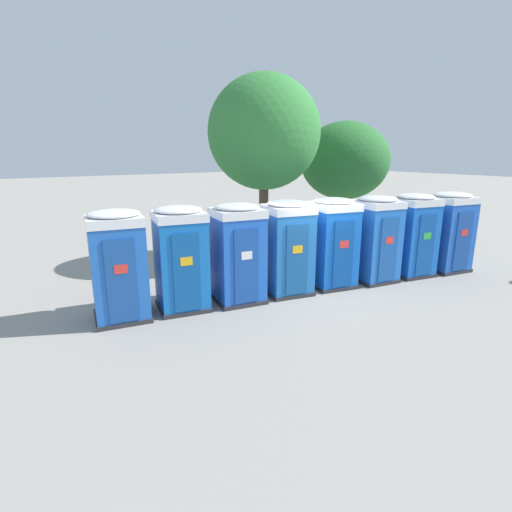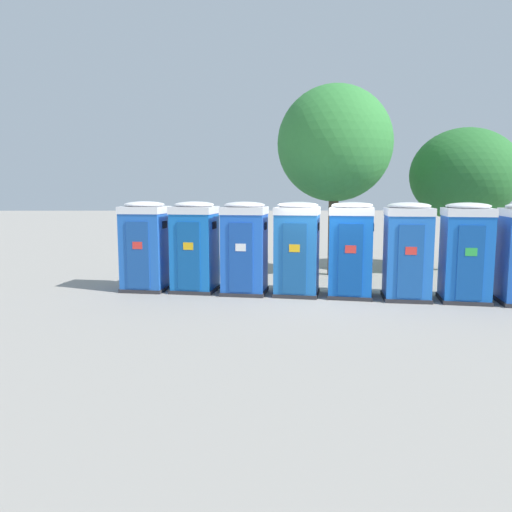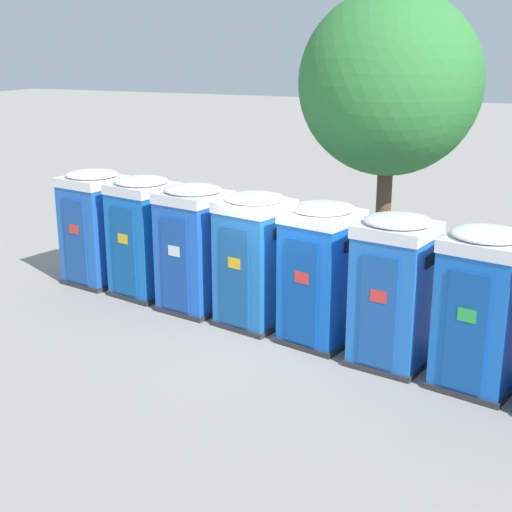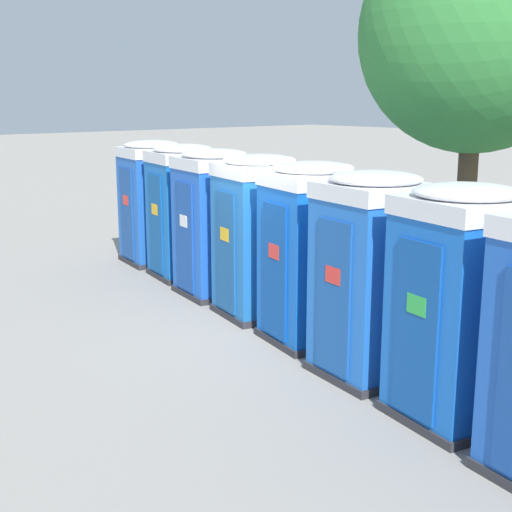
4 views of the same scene
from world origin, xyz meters
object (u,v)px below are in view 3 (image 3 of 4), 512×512
object	(u,v)px
portapotty_2	(194,248)
street_tree_1	(390,84)
portapotty_1	(144,236)
portapotty_3	(254,259)
portapotty_4	(321,273)
portapotty_6	(481,308)
portapotty_5	(394,290)
portapotty_0	(95,227)

from	to	relation	value
portapotty_2	street_tree_1	xyz separation A→B (m)	(2.96, 3.06, 3.08)
portapotty_1	portapotty_3	size ratio (longest dim) A/B	1.00
portapotty_4	street_tree_1	distance (m)	4.69
portapotty_6	street_tree_1	world-z (taller)	street_tree_1
portapotty_5	portapotty_6	world-z (taller)	same
portapotty_6	portapotty_5	bearing A→B (deg)	169.69
portapotty_3	portapotty_5	world-z (taller)	same
portapotty_3	portapotty_5	distance (m)	2.89
portapotty_2	portapotty_6	world-z (taller)	same
portapotty_1	street_tree_1	size ratio (longest dim) A/B	0.40
portapotty_0	portapotty_6	xyz separation A→B (m)	(8.51, -1.61, 0.00)
portapotty_4	portapotty_3	bearing A→B (deg)	169.85
portapotty_0	portapotty_6	world-z (taller)	same
portapotty_5	street_tree_1	distance (m)	5.12
portapotty_1	portapotty_2	xyz separation A→B (m)	(1.41, -0.32, -0.00)
portapotty_0	street_tree_1	bearing A→B (deg)	23.56
portapotty_6	portapotty_1	bearing A→B (deg)	168.78
portapotty_4	portapotty_5	xyz separation A→B (m)	(1.40, -0.35, -0.00)
portapotty_2	portapotty_3	xyz separation A→B (m)	(1.43, -0.22, 0.00)
portapotty_3	portapotty_4	xyz separation A→B (m)	(1.42, -0.25, 0.00)
portapotty_1	street_tree_1	distance (m)	6.00
portapotty_1	street_tree_1	world-z (taller)	street_tree_1
portapotty_2	street_tree_1	bearing A→B (deg)	45.98
portapotty_0	portapotty_3	size ratio (longest dim) A/B	1.00
portapotty_6	street_tree_1	distance (m)	5.83
portapotty_4	street_tree_1	xyz separation A→B (m)	(0.11, 3.53, 3.08)
portapotty_1	portapotty_5	world-z (taller)	same
portapotty_3	portapotty_0	bearing A→B (deg)	170.02
portapotty_0	portapotty_6	bearing A→B (deg)	-10.73
portapotty_3	street_tree_1	xyz separation A→B (m)	(1.53, 3.28, 3.08)
portapotty_4	portapotty_0	bearing A→B (deg)	169.98
portapotty_0	portapotty_1	xyz separation A→B (m)	(1.43, -0.21, 0.00)
portapotty_0	portapotty_3	bearing A→B (deg)	-9.98
portapotty_3	portapotty_5	bearing A→B (deg)	-12.07
portapotty_2	street_tree_1	distance (m)	5.25
portapotty_0	street_tree_1	distance (m)	7.03
portapotty_1	portapotty_4	world-z (taller)	same
portapotty_5	street_tree_1	bearing A→B (deg)	108.48
portapotty_2	portapotty_5	world-z (taller)	same
portapotty_1	street_tree_1	bearing A→B (deg)	32.07
portapotty_1	portapotty_4	bearing A→B (deg)	-10.60
portapotty_1	portapotty_6	distance (m)	7.22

